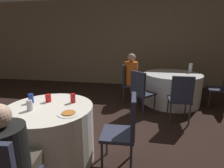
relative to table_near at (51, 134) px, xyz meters
name	(u,v)px	position (x,y,z in m)	size (l,w,h in m)	color
ground_plane	(42,161)	(-0.12, -0.09, -0.37)	(16.00, 16.00, 0.00)	black
wall_back	(107,43)	(-0.12, 4.08, 1.03)	(16.00, 0.06, 2.80)	gray
table_near	(51,134)	(0.00, 0.00, 0.00)	(1.09, 1.09, 0.74)	white
table_far	(171,88)	(1.84, 2.47, 0.00)	(1.35, 1.35, 0.74)	white
chair_near_east	(126,126)	(0.96, 0.05, 0.18)	(0.42, 0.42, 0.92)	#2D3347
chair_far_east	(223,85)	(2.92, 2.36, 0.18)	(0.44, 0.44, 0.92)	#2D3347
chair_far_west	(127,80)	(0.75, 2.38, 0.18)	(0.43, 0.43, 0.92)	#2D3347
chair_far_south	(181,95)	(1.84, 1.38, 0.18)	(0.40, 0.41, 0.92)	#2D3347
chair_far_southwest	(140,89)	(1.10, 1.67, 0.18)	(0.57, 0.57, 0.92)	#2D3347
person_orange_shirt	(134,78)	(0.91, 2.40, 0.24)	(0.50, 0.34, 1.21)	#33384C
person_black_shirt	(12,163)	(0.11, -0.79, 0.20)	(0.38, 0.51, 1.11)	#4C4238
pizza_plate_near	(69,113)	(0.33, -0.15, 0.38)	(0.25, 0.25, 0.02)	white
soda_can_silver	(30,105)	(-0.16, -0.13, 0.43)	(0.07, 0.07, 0.12)	silver
soda_can_blue	(31,98)	(-0.30, 0.09, 0.43)	(0.07, 0.07, 0.12)	#1E38A5
soda_can_red	(73,98)	(0.24, 0.20, 0.43)	(0.07, 0.07, 0.12)	red
cup_near	(48,98)	(-0.10, 0.17, 0.42)	(0.07, 0.07, 0.10)	red
bottle_far	(190,68)	(2.28, 2.69, 0.48)	(0.09, 0.09, 0.22)	silver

